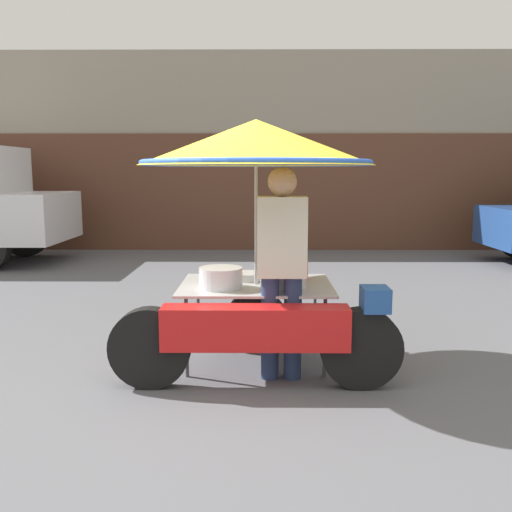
{
  "coord_description": "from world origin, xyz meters",
  "views": [
    {
      "loc": [
        0.4,
        -4.09,
        1.63
      ],
      "look_at": [
        0.36,
        0.65,
        0.92
      ],
      "focal_mm": 40.0,
      "sensor_mm": 36.0,
      "label": 1
    }
  ],
  "objects": [
    {
      "name": "vendor_person",
      "position": [
        0.56,
        0.26,
        0.94
      ],
      "size": [
        0.38,
        0.22,
        1.66
      ],
      "color": "navy",
      "rests_on": "ground"
    },
    {
      "name": "shopfront_building",
      "position": [
        0.0,
        8.81,
        2.02
      ],
      "size": [
        28.0,
        2.06,
        4.06
      ],
      "color": "gray",
      "rests_on": "ground"
    },
    {
      "name": "vendor_motorcycle_cart",
      "position": [
        0.36,
        0.63,
        1.6
      ],
      "size": [
        2.21,
        1.96,
        2.05
      ],
      "color": "black",
      "rests_on": "ground"
    },
    {
      "name": "ground_plane",
      "position": [
        0.0,
        0.0,
        0.0
      ],
      "size": [
        36.0,
        36.0,
        0.0
      ],
      "primitive_type": "plane",
      "color": "#56565B"
    }
  ]
}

